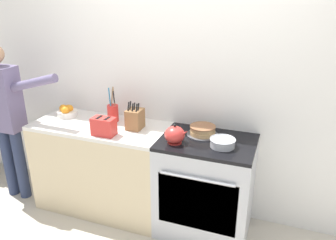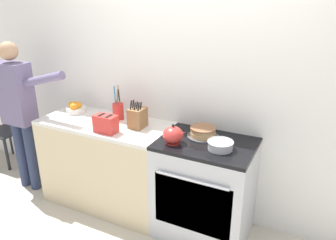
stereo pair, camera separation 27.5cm
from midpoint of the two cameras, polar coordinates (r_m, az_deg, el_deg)
ground_plane at (r=3.09m, az=0.76°, el=-20.14°), size 16.00×16.00×0.00m
wall_back at (r=2.97m, az=6.02°, el=6.73°), size 8.00×0.04×2.60m
counter_cabinet at (r=3.34m, az=-8.23°, el=-7.49°), size 1.28×0.59×0.89m
stove_range at (r=2.95m, az=9.07°, el=-11.81°), size 0.80×0.62×0.89m
layer_cake at (r=2.82m, az=8.91°, el=-2.19°), size 0.27×0.27×0.09m
tea_kettle at (r=2.66m, az=3.87°, el=-2.71°), size 0.21×0.17×0.17m
mixing_bowl at (r=2.63m, az=12.11°, el=-4.37°), size 0.21×0.21×0.07m
knife_block at (r=2.97m, az=-2.70°, el=0.37°), size 0.13×0.16×0.26m
utensil_crock at (r=3.18m, az=-6.25°, el=1.63°), size 0.11×0.11×0.34m
fruit_bowl at (r=3.44m, az=-13.64°, el=2.07°), size 0.20×0.20×0.12m
toaster at (r=2.89m, az=-8.14°, el=-0.72°), size 0.21×0.12×0.16m
person_baker at (r=3.64m, az=-22.68°, el=2.28°), size 0.92×0.20×1.61m
dining_chair at (r=4.53m, az=-24.14°, el=-0.76°), size 0.40×0.40×0.84m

